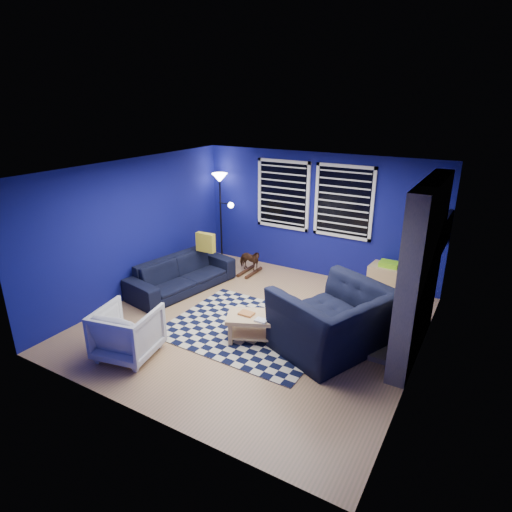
{
  "coord_description": "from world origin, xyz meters",
  "views": [
    {
      "loc": [
        3.13,
        -5.33,
        3.48
      ],
      "look_at": [
        -0.14,
        0.3,
        1.06
      ],
      "focal_mm": 30.0,
      "sensor_mm": 36.0,
      "label": 1
    }
  ],
  "objects": [
    {
      "name": "window_left",
      "position": [
        -0.75,
        2.46,
        1.6
      ],
      "size": [
        1.17,
        0.06,
        1.42
      ],
      "color": "black",
      "rests_on": "wall_back"
    },
    {
      "name": "floor_lamp",
      "position": [
        -2.13,
        2.21,
        1.6
      ],
      "size": [
        0.53,
        0.33,
        1.96
      ],
      "color": "black",
      "rests_on": "floor"
    },
    {
      "name": "cabinet",
      "position": [
        1.57,
        2.25,
        0.28
      ],
      "size": [
        0.69,
        0.49,
        0.64
      ],
      "rotation": [
        0.0,
        0.0,
        -0.08
      ],
      "color": "tan",
      "rests_on": "floor"
    },
    {
      "name": "wall_right",
      "position": [
        2.5,
        0.0,
        1.25
      ],
      "size": [
        0.0,
        5.0,
        5.0
      ],
      "primitive_type": "plane",
      "rotation": [
        1.57,
        0.0,
        -1.57
      ],
      "color": "navy",
      "rests_on": "floor"
    },
    {
      "name": "rocking_horse",
      "position": [
        -1.16,
        1.79,
        0.3
      ],
      "size": [
        0.27,
        0.55,
        0.46
      ],
      "primitive_type": "imported",
      "rotation": [
        0.0,
        0.0,
        1.54
      ],
      "color": "#482617",
      "rests_on": "floor"
    },
    {
      "name": "ceiling",
      "position": [
        0.0,
        0.0,
        2.5
      ],
      "size": [
        5.0,
        5.0,
        0.0
      ],
      "primitive_type": "plane",
      "rotation": [
        3.14,
        0.0,
        0.0
      ],
      "color": "white",
      "rests_on": "wall_back"
    },
    {
      "name": "throw_pillow",
      "position": [
        -1.72,
        1.05,
        0.81
      ],
      "size": [
        0.4,
        0.12,
        0.38
      ],
      "primitive_type": "cube",
      "rotation": [
        0.0,
        0.0,
        0.01
      ],
      "color": "gold",
      "rests_on": "sofa"
    },
    {
      "name": "rug",
      "position": [
        0.03,
        -0.19,
        0.01
      ],
      "size": [
        2.55,
        2.06,
        0.02
      ],
      "primitive_type": "cube",
      "rotation": [
        0.0,
        0.0,
        -0.02
      ],
      "color": "black",
      "rests_on": "floor"
    },
    {
      "name": "sofa",
      "position": [
        -1.87,
        0.46,
        0.31
      ],
      "size": [
        2.24,
        1.2,
        0.62
      ],
      "primitive_type": "imported",
      "rotation": [
        0.0,
        0.0,
        1.39
      ],
      "color": "black",
      "rests_on": "floor"
    },
    {
      "name": "armchair_bent",
      "position": [
        -1.09,
        -1.67,
        0.37
      ],
      "size": [
        0.94,
        0.96,
        0.74
      ],
      "primitive_type": "imported",
      "rotation": [
        0.0,
        0.0,
        3.34
      ],
      "color": "gray",
      "rests_on": "floor"
    },
    {
      "name": "fireplace",
      "position": [
        2.36,
        0.5,
        1.2
      ],
      "size": [
        0.65,
        2.0,
        2.5
      ],
      "color": "gray",
      "rests_on": "floor"
    },
    {
      "name": "armchair_big",
      "position": [
        1.37,
        -0.11,
        0.49
      ],
      "size": [
        1.9,
        1.8,
        0.97
      ],
      "primitive_type": "imported",
      "rotation": [
        0.0,
        0.0,
        -1.98
      ],
      "color": "black",
      "rests_on": "floor"
    },
    {
      "name": "tv",
      "position": [
        2.45,
        2.0,
        1.4
      ],
      "size": [
        0.07,
        1.0,
        0.58
      ],
      "color": "black",
      "rests_on": "wall_right"
    },
    {
      "name": "coffee_table",
      "position": [
        0.29,
        -0.42,
        0.3
      ],
      "size": [
        1.01,
        0.82,
        0.44
      ],
      "rotation": [
        0.0,
        0.0,
        0.42
      ],
      "color": "tan",
      "rests_on": "rug"
    },
    {
      "name": "window_right",
      "position": [
        0.55,
        2.46,
        1.6
      ],
      "size": [
        1.17,
        0.06,
        1.42
      ],
      "color": "black",
      "rests_on": "wall_back"
    },
    {
      "name": "wall_left",
      "position": [
        -2.5,
        0.0,
        1.25
      ],
      "size": [
        0.0,
        5.0,
        5.0
      ],
      "primitive_type": "plane",
      "rotation": [
        1.57,
        0.0,
        1.57
      ],
      "color": "navy",
      "rests_on": "floor"
    },
    {
      "name": "floor",
      "position": [
        0.0,
        0.0,
        0.0
      ],
      "size": [
        5.0,
        5.0,
        0.0
      ],
      "primitive_type": "plane",
      "color": "tan",
      "rests_on": "ground"
    },
    {
      "name": "wall_back",
      "position": [
        0.0,
        2.5,
        1.25
      ],
      "size": [
        5.0,
        0.0,
        5.0
      ],
      "primitive_type": "plane",
      "rotation": [
        1.57,
        0.0,
        0.0
      ],
      "color": "navy",
      "rests_on": "floor"
    }
  ]
}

